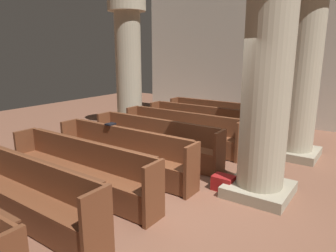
{
  "coord_description": "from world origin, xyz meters",
  "views": [
    {
      "loc": [
        2.79,
        -4.0,
        2.31
      ],
      "look_at": [
        -0.9,
        1.27,
        0.75
      ],
      "focal_mm": 32.8,
      "sensor_mm": 36.0,
      "label": 1
    }
  ],
  "objects_px": {
    "pew_row_1": "(201,122)",
    "pillar_far_side": "(128,65)",
    "kneeler_box_navy": "(276,141)",
    "kneeler_box_red": "(223,183)",
    "pew_row_3": "(156,139)",
    "pew_row_5": "(81,167)",
    "pew_row_6": "(22,189)",
    "pew_row_4": "(123,151)",
    "hymn_book": "(110,124)",
    "pillar_aisle_rear": "(267,77)",
    "pillar_aisle_side": "(302,70)",
    "pew_row_0": "(218,116)",
    "pew_row_2": "(181,130)",
    "lectern": "(262,112)"
  },
  "relations": [
    {
      "from": "pew_row_3",
      "to": "kneeler_box_red",
      "type": "distance_m",
      "value": 1.98
    },
    {
      "from": "pew_row_1",
      "to": "pew_row_6",
      "type": "relative_size",
      "value": 1.0
    },
    {
      "from": "pew_row_4",
      "to": "kneeler_box_navy",
      "type": "bearing_deg",
      "value": 63.42
    },
    {
      "from": "pew_row_1",
      "to": "kneeler_box_red",
      "type": "height_order",
      "value": "pew_row_1"
    },
    {
      "from": "pew_row_1",
      "to": "pillar_aisle_rear",
      "type": "relative_size",
      "value": 0.84
    },
    {
      "from": "pew_row_5",
      "to": "hymn_book",
      "type": "distance_m",
      "value": 1.37
    },
    {
      "from": "hymn_book",
      "to": "pew_row_4",
      "type": "bearing_deg",
      "value": -20.04
    },
    {
      "from": "pew_row_5",
      "to": "pillar_far_side",
      "type": "bearing_deg",
      "value": 121.73
    },
    {
      "from": "pew_row_2",
      "to": "pillar_aisle_rear",
      "type": "height_order",
      "value": "pillar_aisle_rear"
    },
    {
      "from": "pew_row_4",
      "to": "kneeler_box_navy",
      "type": "height_order",
      "value": "pew_row_4"
    },
    {
      "from": "pew_row_2",
      "to": "pew_row_6",
      "type": "distance_m",
      "value": 4.07
    },
    {
      "from": "pew_row_2",
      "to": "lectern",
      "type": "bearing_deg",
      "value": 75.89
    },
    {
      "from": "pew_row_1",
      "to": "pillar_far_side",
      "type": "bearing_deg",
      "value": -174.77
    },
    {
      "from": "pew_row_5",
      "to": "kneeler_box_red",
      "type": "height_order",
      "value": "pew_row_5"
    },
    {
      "from": "kneeler_box_navy",
      "to": "kneeler_box_red",
      "type": "distance_m",
      "value": 3.22
    },
    {
      "from": "pillar_aisle_rear",
      "to": "pillar_aisle_side",
      "type": "bearing_deg",
      "value": 90.0
    },
    {
      "from": "pew_row_3",
      "to": "pew_row_5",
      "type": "xyz_separation_m",
      "value": [
        0.0,
        -2.03,
        0.0
      ]
    },
    {
      "from": "pew_row_2",
      "to": "hymn_book",
      "type": "xyz_separation_m",
      "value": [
        -0.51,
        -1.85,
        0.42
      ]
    },
    {
      "from": "pillar_aisle_rear",
      "to": "lectern",
      "type": "distance_m",
      "value": 5.26
    },
    {
      "from": "pillar_aisle_side",
      "to": "lectern",
      "type": "distance_m",
      "value": 3.26
    },
    {
      "from": "pew_row_3",
      "to": "pew_row_5",
      "type": "relative_size",
      "value": 1.0
    },
    {
      "from": "pew_row_3",
      "to": "pillar_far_side",
      "type": "distance_m",
      "value": 3.34
    },
    {
      "from": "pew_row_2",
      "to": "pew_row_3",
      "type": "height_order",
      "value": "same"
    },
    {
      "from": "pillar_aisle_rear",
      "to": "lectern",
      "type": "height_order",
      "value": "pillar_aisle_rear"
    },
    {
      "from": "hymn_book",
      "to": "kneeler_box_red",
      "type": "relative_size",
      "value": 0.54
    },
    {
      "from": "pew_row_5",
      "to": "kneeler_box_navy",
      "type": "height_order",
      "value": "pew_row_5"
    },
    {
      "from": "pillar_aisle_side",
      "to": "hymn_book",
      "type": "relative_size",
      "value": 19.57
    },
    {
      "from": "pew_row_4",
      "to": "pew_row_5",
      "type": "bearing_deg",
      "value": -90.0
    },
    {
      "from": "pew_row_5",
      "to": "kneeler_box_red",
      "type": "relative_size",
      "value": 8.83
    },
    {
      "from": "pillar_far_side",
      "to": "kneeler_box_navy",
      "type": "relative_size",
      "value": 11.35
    },
    {
      "from": "pew_row_1",
      "to": "pew_row_4",
      "type": "height_order",
      "value": "same"
    },
    {
      "from": "pew_row_5",
      "to": "hymn_book",
      "type": "relative_size",
      "value": 16.38
    },
    {
      "from": "pillar_aisle_rear",
      "to": "pew_row_4",
      "type": "bearing_deg",
      "value": -165.15
    },
    {
      "from": "pew_row_6",
      "to": "hymn_book",
      "type": "relative_size",
      "value": 16.38
    },
    {
      "from": "pillar_aisle_rear",
      "to": "kneeler_box_navy",
      "type": "height_order",
      "value": "pillar_aisle_rear"
    },
    {
      "from": "pew_row_0",
      "to": "pew_row_6",
      "type": "xyz_separation_m",
      "value": [
        0.0,
        -6.1,
        0.0
      ]
    },
    {
      "from": "pillar_aisle_rear",
      "to": "pillar_far_side",
      "type": "bearing_deg",
      "value": 155.54
    },
    {
      "from": "pew_row_0",
      "to": "pillar_aisle_rear",
      "type": "height_order",
      "value": "pillar_aisle_rear"
    },
    {
      "from": "pew_row_6",
      "to": "pillar_far_side",
      "type": "relative_size",
      "value": 0.84
    },
    {
      "from": "pew_row_0",
      "to": "pew_row_3",
      "type": "xyz_separation_m",
      "value": [
        0.0,
        -3.05,
        0.0
      ]
    },
    {
      "from": "pew_row_1",
      "to": "pew_row_4",
      "type": "bearing_deg",
      "value": -90.0
    },
    {
      "from": "pew_row_4",
      "to": "pillar_aisle_rear",
      "type": "relative_size",
      "value": 0.84
    },
    {
      "from": "kneeler_box_red",
      "to": "pew_row_0",
      "type": "bearing_deg",
      "value": 117.43
    },
    {
      "from": "pew_row_6",
      "to": "kneeler_box_navy",
      "type": "xyz_separation_m",
      "value": [
        1.84,
        5.71,
        -0.37
      ]
    },
    {
      "from": "pillar_aisle_side",
      "to": "pillar_aisle_rear",
      "type": "distance_m",
      "value": 2.36
    },
    {
      "from": "pew_row_3",
      "to": "kneeler_box_red",
      "type": "xyz_separation_m",
      "value": [
        1.87,
        -0.56,
        -0.34
      ]
    },
    {
      "from": "pillar_aisle_rear",
      "to": "pew_row_5",
      "type": "bearing_deg",
      "value": -145.65
    },
    {
      "from": "pew_row_2",
      "to": "pew_row_5",
      "type": "bearing_deg",
      "value": -90.0
    },
    {
      "from": "kneeler_box_red",
      "to": "pew_row_5",
      "type": "bearing_deg",
      "value": -141.7
    },
    {
      "from": "pew_row_0",
      "to": "pew_row_3",
      "type": "relative_size",
      "value": 1.0
    }
  ]
}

